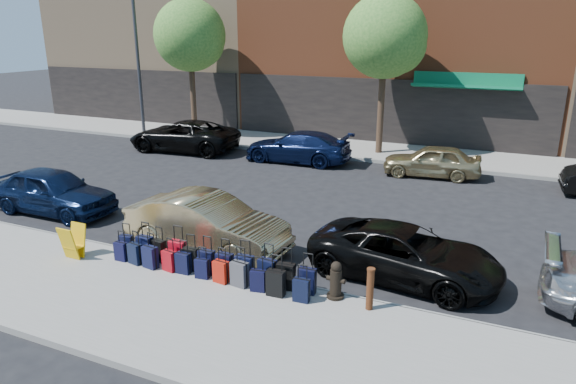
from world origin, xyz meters
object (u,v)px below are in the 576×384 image
at_px(car_near_2, 405,253).
at_px(car_far_2, 432,161).
at_px(display_rack, 73,242).
at_px(car_near_0, 53,191).
at_px(tree_center, 388,39).
at_px(streetlight, 140,51).
at_px(tree_left, 192,37).
at_px(bollard, 370,288).
at_px(car_far_1, 298,147).
at_px(suitcase_front_5, 207,262).
at_px(car_far_0, 184,136).
at_px(car_near_1, 207,224).
at_px(fire_hydrant, 336,281).

distance_m(car_near_2, car_far_2, 9.59).
bearing_deg(display_rack, car_near_0, 144.58).
relative_size(tree_center, streetlight, 0.91).
bearing_deg(display_rack, tree_left, 113.40).
xyz_separation_m(car_near_2, car_far_2, (-0.89, 9.55, 0.02)).
height_order(bollard, car_far_1, car_far_1).
relative_size(suitcase_front_5, car_near_2, 0.21).
distance_m(tree_left, display_rack, 16.91).
distance_m(bollard, car_far_2, 11.61).
distance_m(suitcase_front_5, car_near_0, 7.48).
distance_m(car_near_2, car_far_0, 15.97).
bearing_deg(bollard, car_far_1, 119.49).
relative_size(car_near_1, car_far_1, 0.95).
bearing_deg(tree_left, tree_center, 0.00).
xyz_separation_m(streetlight, suitcase_front_5, (12.74, -13.64, -4.22)).
distance_m(suitcase_front_5, display_rack, 3.68).
distance_m(car_near_0, car_near_2, 11.56).
bearing_deg(car_near_2, car_near_0, 96.80).
xyz_separation_m(streetlight, car_near_2, (17.10, -11.64, -4.02)).
height_order(tree_center, car_near_0, tree_center).
distance_m(bollard, car_far_0, 17.01).
xyz_separation_m(car_far_1, car_far_2, (5.99, -0.01, -0.05)).
bearing_deg(tree_center, car_near_2, -73.47).
bearing_deg(car_near_0, fire_hydrant, -100.37).
xyz_separation_m(bollard, car_far_0, (-12.63, 11.39, 0.13)).
bearing_deg(tree_center, fire_hydrant, -79.88).
bearing_deg(suitcase_front_5, streetlight, 134.58).
bearing_deg(car_near_0, car_near_2, -90.25).
bearing_deg(car_far_1, car_far_2, 88.49).
distance_m(car_near_0, car_near_1, 6.29).
bearing_deg(streetlight, car_far_0, -28.91).
bearing_deg(car_far_0, car_far_2, 86.47).
bearing_deg(fire_hydrant, car_far_0, 141.57).
xyz_separation_m(streetlight, car_far_1, (10.23, -2.09, -3.95)).
xyz_separation_m(tree_left, car_far_0, (1.22, -3.00, -4.65)).
bearing_deg(car_near_1, car_far_0, 40.74).
distance_m(fire_hydrant, bollard, 0.84).
relative_size(tree_center, car_far_2, 1.87).
bearing_deg(streetlight, tree_left, 13.39).
xyz_separation_m(car_near_1, car_far_1, (-1.57, 10.06, -0.05)).
height_order(tree_left, car_far_0, tree_left).
xyz_separation_m(car_near_1, car_far_0, (-7.65, 9.85, 0.00)).
distance_m(car_near_1, car_far_1, 10.18).
relative_size(bollard, car_near_0, 0.21).
height_order(tree_left, tree_center, same).
distance_m(tree_center, car_near_2, 13.73).
xyz_separation_m(display_rack, car_far_0, (-4.96, 11.99, 0.18)).
bearing_deg(bollard, car_far_0, 137.96).
relative_size(fire_hydrant, car_near_1, 0.19).
bearing_deg(car_near_1, suitcase_front_5, -145.04).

